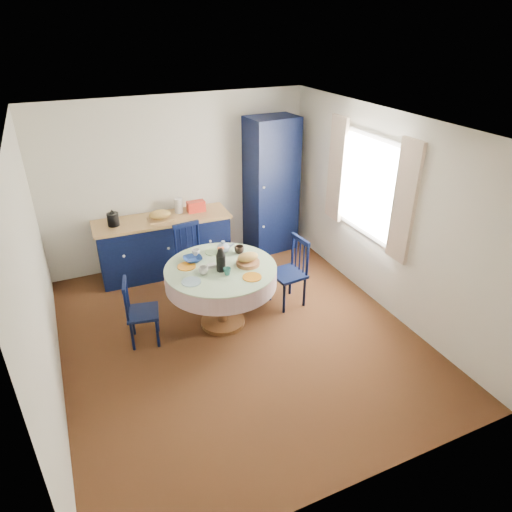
{
  "coord_description": "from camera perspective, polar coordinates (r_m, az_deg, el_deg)",
  "views": [
    {
      "loc": [
        -1.62,
        -4.15,
        3.44
      ],
      "look_at": [
        0.33,
        0.2,
        0.92
      ],
      "focal_mm": 32.0,
      "sensor_mm": 36.0,
      "label": 1
    }
  ],
  "objects": [
    {
      "name": "window",
      "position": [
        6.02,
        13.94,
        8.5
      ],
      "size": [
        0.1,
        1.74,
        1.45
      ],
      "color": "white",
      "rests_on": "wall_right"
    },
    {
      "name": "ceiling",
      "position": [
        4.56,
        -2.91,
        15.93
      ],
      "size": [
        4.5,
        4.5,
        0.0
      ],
      "primitive_type": "plane",
      "rotation": [
        3.14,
        0.0,
        0.0
      ],
      "color": "white",
      "rests_on": "wall_back"
    },
    {
      "name": "floor",
      "position": [
        5.63,
        -2.3,
        -9.81
      ],
      "size": [
        4.5,
        4.5,
        0.0
      ],
      "primitive_type": "plane",
      "color": "black",
      "rests_on": "ground"
    },
    {
      "name": "dining_table",
      "position": [
        5.46,
        -4.34,
        -2.53
      ],
      "size": [
        1.33,
        1.33,
        1.09
      ],
      "color": "#543618",
      "rests_on": "floor"
    },
    {
      "name": "wall_left",
      "position": [
        4.71,
        -25.79,
        -2.91
      ],
      "size": [
        0.02,
        4.5,
        2.5
      ],
      "primitive_type": "cube",
      "color": "silver",
      "rests_on": "floor"
    },
    {
      "name": "chair_far",
      "position": [
        6.37,
        -8.02,
        -0.13
      ],
      "size": [
        0.47,
        0.45,
        0.94
      ],
      "rotation": [
        0.0,
        0.0,
        0.12
      ],
      "color": "black",
      "rests_on": "floor"
    },
    {
      "name": "kitchen_counter",
      "position": [
        6.86,
        -11.36,
        1.45
      ],
      "size": [
        1.96,
        0.67,
        1.11
      ],
      "rotation": [
        0.0,
        0.0,
        -0.04
      ],
      "color": "black",
      "rests_on": "floor"
    },
    {
      "name": "mug_b",
      "position": [
        5.22,
        -3.62,
        -1.93
      ],
      "size": [
        0.09,
        0.09,
        0.09
      ],
      "primitive_type": "imported",
      "color": "#296D64",
      "rests_on": "dining_table"
    },
    {
      "name": "chair_right",
      "position": [
        5.98,
        4.33,
        -1.95
      ],
      "size": [
        0.44,
        0.45,
        0.93
      ],
      "rotation": [
        0.0,
        0.0,
        -1.47
      ],
      "color": "black",
      "rests_on": "floor"
    },
    {
      "name": "mug_c",
      "position": [
        5.69,
        -2.11,
        0.8
      ],
      "size": [
        0.12,
        0.12,
        0.1
      ],
      "primitive_type": "imported",
      "color": "black",
      "rests_on": "dining_table"
    },
    {
      "name": "wall_right",
      "position": [
        5.93,
        15.73,
        5.12
      ],
      "size": [
        0.02,
        4.5,
        2.5
      ],
      "primitive_type": "cube",
      "color": "silver",
      "rests_on": "floor"
    },
    {
      "name": "pantry_cabinet",
      "position": [
        7.26,
        1.9,
        8.76
      ],
      "size": [
        0.79,
        0.6,
        2.13
      ],
      "rotation": [
        0.0,
        0.0,
        0.09
      ],
      "color": "black",
      "rests_on": "floor"
    },
    {
      "name": "cobalt_bowl",
      "position": [
        5.55,
        -7.91,
        -0.4
      ],
      "size": [
        0.23,
        0.23,
        0.06
      ],
      "primitive_type": "imported",
      "color": "navy",
      "rests_on": "dining_table"
    },
    {
      "name": "mug_a",
      "position": [
        5.26,
        -6.6,
        -1.8
      ],
      "size": [
        0.11,
        0.11,
        0.09
      ],
      "primitive_type": "imported",
      "color": "silver",
      "rests_on": "dining_table"
    },
    {
      "name": "mug_d",
      "position": [
        5.65,
        -7.54,
        0.37
      ],
      "size": [
        0.1,
        0.1,
        0.09
      ],
      "primitive_type": "imported",
      "color": "silver",
      "rests_on": "dining_table"
    },
    {
      "name": "chair_left",
      "position": [
        5.46,
        -14.35,
        -6.73
      ],
      "size": [
        0.42,
        0.44,
        0.83
      ],
      "rotation": [
        0.0,
        0.0,
        1.36
      ],
      "color": "black",
      "rests_on": "floor"
    },
    {
      "name": "wall_back",
      "position": [
        6.96,
        -9.61,
        9.14
      ],
      "size": [
        4.0,
        0.02,
        2.5
      ],
      "primitive_type": "cube",
      "color": "silver",
      "rests_on": "floor"
    }
  ]
}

